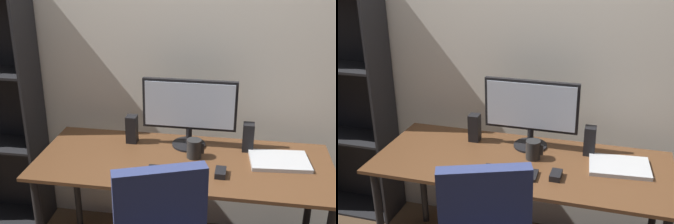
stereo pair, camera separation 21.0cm
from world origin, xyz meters
TOP-DOWN VIEW (x-y plane):
  - back_wall at (0.00, 0.51)m, footprint 6.40×0.10m
  - desk at (0.00, 0.00)m, footprint 1.65×0.67m
  - monitor at (0.01, 0.19)m, footprint 0.55×0.20m
  - keyboard at (-0.02, -0.15)m, footprint 0.29×0.12m
  - mouse at (0.22, -0.13)m, footprint 0.06×0.10m
  - coffee_mug at (0.06, 0.05)m, footprint 0.10×0.08m
  - laptop at (0.53, 0.06)m, footprint 0.34×0.26m
  - speaker_left at (-0.34, 0.19)m, footprint 0.06×0.07m
  - speaker_right at (0.36, 0.19)m, footprint 0.06×0.07m
  - bookshelf at (-1.35, 0.34)m, footprint 0.65×0.28m

SIDE VIEW (x-z plane):
  - desk at x=0.00m, z-range 0.29..1.03m
  - keyboard at x=-0.02m, z-range 0.74..0.76m
  - laptop at x=0.53m, z-range 0.74..0.76m
  - mouse at x=0.22m, z-range 0.74..0.77m
  - coffee_mug at x=0.06m, z-range 0.74..0.85m
  - speaker_left at x=-0.34m, z-range 0.74..0.91m
  - speaker_right at x=0.36m, z-range 0.74..0.91m
  - bookshelf at x=-1.35m, z-range -0.01..1.69m
  - monitor at x=0.01m, z-range 0.77..1.18m
  - back_wall at x=0.00m, z-range 0.00..2.60m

